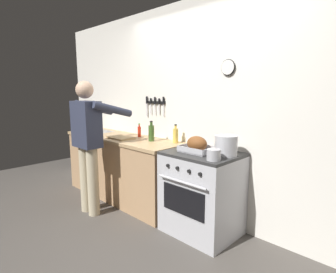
{
  "coord_description": "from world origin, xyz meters",
  "views": [
    {
      "loc": [
        1.91,
        -1.27,
        1.55
      ],
      "look_at": [
        -0.16,
        0.85,
        1.04
      ],
      "focal_mm": 29.04,
      "sensor_mm": 36.0,
      "label": 1
    }
  ],
  "objects_px": {
    "stove": "(202,193)",
    "roasting_pan": "(197,145)",
    "person_cook": "(89,139)",
    "cutting_board": "(121,138)",
    "bottle_olive_oil": "(151,133)",
    "saucepan": "(214,155)",
    "bottle_cooking_oil": "(176,135)",
    "bottle_hot_sauce": "(139,131)",
    "stock_pot": "(226,146)"
  },
  "relations": [
    {
      "from": "stove",
      "to": "roasting_pan",
      "type": "bearing_deg",
      "value": -150.18
    },
    {
      "from": "stove",
      "to": "roasting_pan",
      "type": "xyz_separation_m",
      "value": [
        -0.06,
        -0.03,
        0.53
      ]
    },
    {
      "from": "person_cook",
      "to": "stove",
      "type": "bearing_deg",
      "value": -66.82
    },
    {
      "from": "cutting_board",
      "to": "bottle_olive_oil",
      "type": "xyz_separation_m",
      "value": [
        0.45,
        0.16,
        0.1
      ]
    },
    {
      "from": "saucepan",
      "to": "bottle_cooking_oil",
      "type": "relative_size",
      "value": 0.57
    },
    {
      "from": "saucepan",
      "to": "roasting_pan",
      "type": "bearing_deg",
      "value": 154.04
    },
    {
      "from": "roasting_pan",
      "to": "bottle_hot_sauce",
      "type": "height_order",
      "value": "bottle_hot_sauce"
    },
    {
      "from": "saucepan",
      "to": "cutting_board",
      "type": "xyz_separation_m",
      "value": [
        -1.59,
        0.09,
        -0.04
      ]
    },
    {
      "from": "bottle_hot_sauce",
      "to": "roasting_pan",
      "type": "bearing_deg",
      "value": -9.06
    },
    {
      "from": "cutting_board",
      "to": "bottle_olive_oil",
      "type": "height_order",
      "value": "bottle_olive_oil"
    },
    {
      "from": "cutting_board",
      "to": "stove",
      "type": "bearing_deg",
      "value": 4.16
    },
    {
      "from": "person_cook",
      "to": "bottle_cooking_oil",
      "type": "xyz_separation_m",
      "value": [
        0.75,
        0.77,
        0.05
      ]
    },
    {
      "from": "roasting_pan",
      "to": "saucepan",
      "type": "height_order",
      "value": "roasting_pan"
    },
    {
      "from": "saucepan",
      "to": "bottle_cooking_oil",
      "type": "height_order",
      "value": "bottle_cooking_oil"
    },
    {
      "from": "stove",
      "to": "bottle_hot_sauce",
      "type": "height_order",
      "value": "bottle_hot_sauce"
    },
    {
      "from": "person_cook",
      "to": "stock_pot",
      "type": "relative_size",
      "value": 7.27
    },
    {
      "from": "cutting_board",
      "to": "bottle_olive_oil",
      "type": "distance_m",
      "value": 0.49
    },
    {
      "from": "bottle_hot_sauce",
      "to": "bottle_olive_oil",
      "type": "bearing_deg",
      "value": -14.95
    },
    {
      "from": "stove",
      "to": "roasting_pan",
      "type": "distance_m",
      "value": 0.53
    },
    {
      "from": "roasting_pan",
      "to": "saucepan",
      "type": "relative_size",
      "value": 2.65
    },
    {
      "from": "saucepan",
      "to": "cutting_board",
      "type": "bearing_deg",
      "value": 176.61
    },
    {
      "from": "stove",
      "to": "bottle_cooking_oil",
      "type": "distance_m",
      "value": 0.81
    },
    {
      "from": "stock_pot",
      "to": "bottle_hot_sauce",
      "type": "height_order",
      "value": "stock_pot"
    },
    {
      "from": "stove",
      "to": "saucepan",
      "type": "distance_m",
      "value": 0.6
    },
    {
      "from": "person_cook",
      "to": "saucepan",
      "type": "height_order",
      "value": "person_cook"
    },
    {
      "from": "stove",
      "to": "person_cook",
      "type": "relative_size",
      "value": 0.54
    },
    {
      "from": "stock_pot",
      "to": "cutting_board",
      "type": "bearing_deg",
      "value": -174.71
    },
    {
      "from": "stock_pot",
      "to": "cutting_board",
      "type": "distance_m",
      "value": 1.58
    },
    {
      "from": "cutting_board",
      "to": "bottle_hot_sauce",
      "type": "bearing_deg",
      "value": 69.05
    },
    {
      "from": "stock_pot",
      "to": "cutting_board",
      "type": "relative_size",
      "value": 0.63
    },
    {
      "from": "bottle_olive_oil",
      "to": "bottle_hot_sauce",
      "type": "distance_m",
      "value": 0.37
    },
    {
      "from": "stove",
      "to": "bottle_hot_sauce",
      "type": "relative_size",
      "value": 4.73
    },
    {
      "from": "roasting_pan",
      "to": "person_cook",
      "type": "bearing_deg",
      "value": -156.2
    },
    {
      "from": "stove",
      "to": "cutting_board",
      "type": "height_order",
      "value": "cutting_board"
    },
    {
      "from": "roasting_pan",
      "to": "bottle_cooking_oil",
      "type": "xyz_separation_m",
      "value": [
        -0.51,
        0.21,
        0.02
      ]
    },
    {
      "from": "stock_pot",
      "to": "saucepan",
      "type": "xyz_separation_m",
      "value": [
        0.02,
        -0.24,
        -0.05
      ]
    },
    {
      "from": "cutting_board",
      "to": "bottle_cooking_oil",
      "type": "distance_m",
      "value": 0.82
    },
    {
      "from": "roasting_pan",
      "to": "stock_pot",
      "type": "height_order",
      "value": "stock_pot"
    },
    {
      "from": "roasting_pan",
      "to": "bottle_hot_sauce",
      "type": "relative_size",
      "value": 1.85
    },
    {
      "from": "bottle_hot_sauce",
      "to": "bottle_cooking_oil",
      "type": "height_order",
      "value": "bottle_cooking_oil"
    },
    {
      "from": "stock_pot",
      "to": "bottle_cooking_oil",
      "type": "height_order",
      "value": "bottle_cooking_oil"
    },
    {
      "from": "cutting_board",
      "to": "bottle_hot_sauce",
      "type": "distance_m",
      "value": 0.28
    },
    {
      "from": "roasting_pan",
      "to": "bottle_olive_oil",
      "type": "bearing_deg",
      "value": 173.58
    },
    {
      "from": "stove",
      "to": "person_cook",
      "type": "distance_m",
      "value": 1.52
    },
    {
      "from": "bottle_olive_oil",
      "to": "bottle_cooking_oil",
      "type": "distance_m",
      "value": 0.33
    },
    {
      "from": "roasting_pan",
      "to": "bottle_olive_oil",
      "type": "xyz_separation_m",
      "value": [
        -0.82,
        0.09,
        0.03
      ]
    },
    {
      "from": "stove",
      "to": "cutting_board",
      "type": "distance_m",
      "value": 1.41
    },
    {
      "from": "saucepan",
      "to": "bottle_olive_oil",
      "type": "distance_m",
      "value": 1.17
    },
    {
      "from": "person_cook",
      "to": "saucepan",
      "type": "relative_size",
      "value": 12.49
    },
    {
      "from": "bottle_hot_sauce",
      "to": "bottle_cooking_oil",
      "type": "distance_m",
      "value": 0.67
    }
  ]
}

